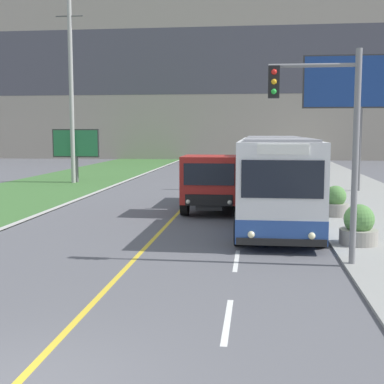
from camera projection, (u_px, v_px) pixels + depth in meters
The scene contains 12 objects.
lane_marking_centre at pixel (55, 364), 7.96m from camera, with size 2.88×140.00×0.01m.
apartment_block_background at pixel (231, 69), 66.70m from camera, with size 80.00×8.04×22.28m.
city_bus at pixel (275, 178), 20.64m from camera, with size 2.71×12.15×3.22m.
dump_truck at pixel (213, 183), 22.86m from camera, with size 2.44×6.72×2.44m.
car_distant at pixel (266, 166), 42.27m from camera, with size 1.80×4.30×1.45m.
utility_pole_far at pixel (71, 89), 34.77m from camera, with size 1.80×0.28×12.25m.
traffic_light_mast at pixel (329, 129), 13.38m from camera, with size 2.28×0.32×5.47m.
billboard_large at pixel (361, 86), 29.63m from camera, with size 6.41×0.24×7.65m.
billboard_small at pixel (76, 145), 35.65m from camera, with size 3.18×0.24×3.58m.
planter_round_near at pixel (359, 227), 15.96m from camera, with size 1.13×1.13×1.21m.
planter_round_second at pixel (335, 203), 21.30m from camera, with size 1.06×1.06×1.21m.
planter_round_third at pixel (319, 189), 26.65m from camera, with size 1.00×1.00×1.17m.
Camera 1 is at (3.22, -6.26, 3.46)m, focal length 50.00 mm.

